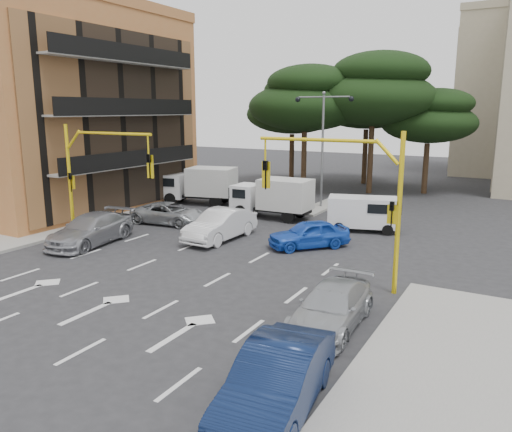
% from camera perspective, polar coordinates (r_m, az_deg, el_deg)
% --- Properties ---
extents(ground, '(120.00, 120.00, 0.00)m').
position_cam_1_polar(ground, '(21.49, -8.90, -6.34)').
color(ground, '#28282B').
rests_on(ground, ground).
extents(median_strip, '(1.40, 6.00, 0.15)m').
position_cam_1_polar(median_strip, '(35.03, 7.41, 1.03)').
color(median_strip, gray).
rests_on(median_strip, ground).
extents(apartment_orange, '(15.19, 16.15, 13.70)m').
position_cam_1_polar(apartment_orange, '(38.92, -23.23, 11.31)').
color(apartment_orange, '#B36A38').
rests_on(apartment_orange, ground).
extents(pine_left_near, '(9.15, 9.15, 10.23)m').
position_cam_1_polar(pine_left_near, '(41.41, 5.68, 13.24)').
color(pine_left_near, '#382616').
rests_on(pine_left_near, ground).
extents(pine_center, '(9.98, 9.98, 11.16)m').
position_cam_1_polar(pine_center, '(41.60, 13.36, 13.93)').
color(pine_center, '#382616').
rests_on(pine_center, ground).
extents(pine_left_far, '(8.32, 8.32, 9.30)m').
position_cam_1_polar(pine_left_far, '(46.29, 4.22, 12.28)').
color(pine_left_far, '#382616').
rests_on(pine_left_far, ground).
extents(pine_right, '(7.49, 7.49, 8.37)m').
position_cam_1_polar(pine_right, '(42.60, 19.25, 10.74)').
color(pine_right, '#382616').
rests_on(pine_right, ground).
extents(pine_back, '(9.15, 9.15, 10.23)m').
position_cam_1_polar(pine_back, '(46.94, 12.66, 12.87)').
color(pine_back, '#382616').
rests_on(pine_back, ground).
extents(signal_mast_right, '(5.79, 0.37, 6.00)m').
position_cam_1_polar(signal_mast_right, '(19.11, 10.89, 3.27)').
color(signal_mast_right, yellow).
rests_on(signal_mast_right, ground).
extents(signal_mast_left, '(5.79, 0.37, 6.00)m').
position_cam_1_polar(signal_mast_left, '(26.67, -18.14, 5.35)').
color(signal_mast_left, yellow).
rests_on(signal_mast_left, ground).
extents(street_lamp_center, '(4.16, 0.36, 7.77)m').
position_cam_1_polar(street_lamp_center, '(34.41, 7.66, 9.81)').
color(street_lamp_center, slate).
rests_on(street_lamp_center, median_strip).
extents(car_white_hatch, '(1.82, 4.89, 1.60)m').
position_cam_1_polar(car_white_hatch, '(26.27, -4.09, -1.01)').
color(car_white_hatch, silver).
rests_on(car_white_hatch, ground).
extents(car_blue_compact, '(3.94, 4.07, 1.38)m').
position_cam_1_polar(car_blue_compact, '(24.87, 6.06, -2.06)').
color(car_blue_compact, '#1646B9').
rests_on(car_blue_compact, ground).
extents(car_silver_wagon, '(2.80, 5.48, 1.52)m').
position_cam_1_polar(car_silver_wagon, '(26.71, -18.38, -1.47)').
color(car_silver_wagon, '#98999F').
rests_on(car_silver_wagon, ground).
extents(car_silver_cross_a, '(4.79, 2.60, 1.27)m').
position_cam_1_polar(car_silver_cross_a, '(30.35, -9.93, 0.31)').
color(car_silver_cross_a, '#A6AAAE').
rests_on(car_silver_cross_a, ground).
extents(car_navy_parked, '(2.24, 4.86, 1.54)m').
position_cam_1_polar(car_navy_parked, '(11.83, 2.37, -18.26)').
color(car_navy_parked, '#0B183B').
rests_on(car_navy_parked, ground).
extents(car_silver_parked, '(2.02, 4.61, 1.32)m').
position_cam_1_polar(car_silver_parked, '(16.13, 8.64, -10.22)').
color(car_silver_parked, '#A0A3A8').
rests_on(car_silver_parked, ground).
extents(van_white, '(4.28, 2.83, 1.97)m').
position_cam_1_polar(van_white, '(28.73, 12.21, 0.26)').
color(van_white, white).
rests_on(van_white, ground).
extents(box_truck_a, '(5.79, 3.45, 2.67)m').
position_cam_1_polar(box_truck_a, '(36.37, -6.52, 3.47)').
color(box_truck_a, silver).
rests_on(box_truck_a, ground).
extents(box_truck_b, '(5.20, 2.29, 2.53)m').
position_cam_1_polar(box_truck_b, '(31.40, 1.84, 2.05)').
color(box_truck_b, white).
rests_on(box_truck_b, ground).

